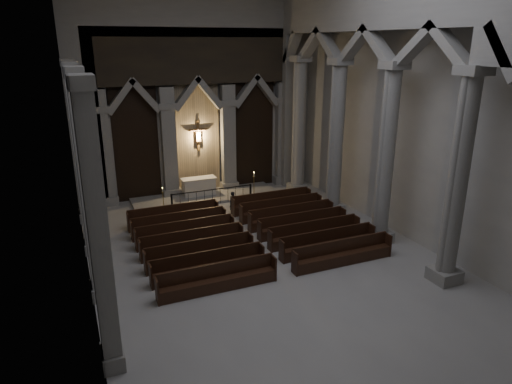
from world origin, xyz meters
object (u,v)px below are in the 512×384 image
worshipper (233,203)px  pews (250,236)px  altar (199,186)px  candle_stand_left (164,206)px  altar_rail (212,194)px  candle_stand_right (254,191)px

worshipper → pews: bearing=-101.1°
altar → worshipper: 3.48m
candle_stand_left → worshipper: candle_stand_left is taller
candle_stand_left → worshipper: 3.73m
altar_rail → candle_stand_right: size_ratio=2.94×
pews → altar: bearing=92.7°
candle_stand_right → worshipper: (-1.99, -1.89, 0.17)m
candle_stand_left → altar_rail: bearing=6.4°
pews → worshipper: bearing=81.2°
pews → worshipper: 3.83m
candle_stand_left → candle_stand_right: 5.42m
candle_stand_right → candle_stand_left: bearing=-175.7°
altar → pews: (0.33, -7.14, -0.34)m
altar → candle_stand_left: bearing=-143.1°
candle_stand_left → worshipper: (3.42, -1.48, 0.21)m
worshipper → altar: bearing=102.9°
candle_stand_right → pews: (-2.57, -5.66, -0.11)m
altar → candle_stand_left: (-2.51, -1.88, -0.27)m
pews → worshipper: size_ratio=8.19×
altar → candle_stand_right: bearing=-26.9°
worshipper → altar_rail: bearing=105.7°
altar_rail → worshipper: size_ratio=3.88×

